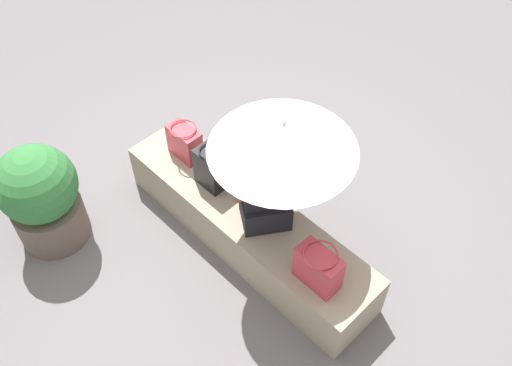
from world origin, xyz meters
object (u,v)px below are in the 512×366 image
Objects in this scene: parasol at (283,137)px; shoulder_bag_spare at (318,268)px; person_seated at (266,184)px; handbag_black at (185,142)px; planter_near at (41,196)px; tote_bag_canvas at (212,168)px.

shoulder_bag_spare is (0.51, -0.17, -0.71)m from parasol.
person_seated is at bearing 168.77° from shoulder_bag_spare.
shoulder_bag_spare is at bearing -4.87° from handbag_black.
shoulder_bag_spare is at bearing 26.46° from planter_near.
handbag_black is (-0.90, 0.01, -0.24)m from person_seated.
tote_bag_canvas is (-0.62, -0.09, -0.69)m from parasol.
shoulder_bag_spare is (1.50, -0.13, 0.01)m from handbag_black.
parasol reaches higher than handbag_black.
parasol reaches higher than planter_near.
parasol is (0.09, 0.05, 0.48)m from person_seated.
person_seated reaches higher than planter_near.
parasol is at bearing 161.59° from shoulder_bag_spare.
tote_bag_canvas is at bearing 53.40° from planter_near.
handbag_black is 0.37m from tote_bag_canvas.
planter_near reaches higher than tote_bag_canvas.
planter_near is at bearing -141.06° from parasol.
planter_near is at bearing -126.60° from tote_bag_canvas.
planter_near is at bearing -109.98° from handbag_black.
tote_bag_canvas is at bearing -175.87° from person_seated.
tote_bag_canvas is at bearing -7.04° from handbag_black.
shoulder_bag_spare reaches higher than handbag_black.
parasol reaches higher than shoulder_bag_spare.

